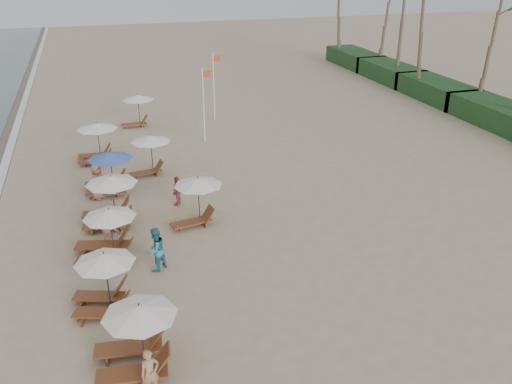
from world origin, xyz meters
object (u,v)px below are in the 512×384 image
object	(u,v)px
lounger_station_3	(108,202)
beachgoer_near	(150,373)
beachgoer_mid_a	(156,249)
lounger_station_0	(133,339)
lounger_station_1	(101,283)
beachgoer_far_a	(177,191)
inland_station_2	(136,106)
beachgoer_far_b	(98,182)
lounger_station_2	(104,237)
flag_pole_near	(204,102)
lounger_station_5	(95,141)
beachgoer_mid_b	(107,226)
lounger_station_4	(107,173)
inland_station_0	(195,197)
inland_station_1	(149,149)

from	to	relation	value
lounger_station_3	beachgoer_near	world-z (taller)	lounger_station_3
beachgoer_mid_a	lounger_station_0	bearing A→B (deg)	37.26
lounger_station_1	beachgoer_far_a	xyz separation A→B (m)	(3.96, 7.71, -0.36)
inland_station_2	beachgoer_far_b	xyz separation A→B (m)	(-3.20, -11.91, -0.51)
lounger_station_1	inland_station_2	xyz separation A→B (m)	(3.44, 21.54, 0.33)
lounger_station_2	flag_pole_near	world-z (taller)	flag_pole_near
lounger_station_5	beachgoer_mid_b	size ratio (longest dim) A/B	1.44
beachgoer_near	beachgoer_far_a	bearing A→B (deg)	63.74
lounger_station_4	beachgoer_mid_a	xyz separation A→B (m)	(1.38, -8.25, -0.16)
beachgoer_far_a	flag_pole_near	world-z (taller)	flag_pole_near
lounger_station_4	beachgoer_mid_b	bearing A→B (deg)	-93.49
lounger_station_5	inland_station_2	size ratio (longest dim) A/B	1.02
beachgoer_far_a	inland_station_0	bearing A→B (deg)	47.30
inland_station_2	beachgoer_mid_a	world-z (taller)	inland_station_2
inland_station_1	beachgoer_far_a	xyz separation A→B (m)	(0.80, -4.47, -0.71)
lounger_station_4	beachgoer_far_a	bearing A→B (deg)	-38.92
lounger_station_2	flag_pole_near	bearing A→B (deg)	61.67
inland_station_1	lounger_station_5	bearing A→B (deg)	133.92
lounger_station_0	beachgoer_far_a	size ratio (longest dim) A/B	1.77
lounger_station_2	inland_station_2	xyz separation A→B (m)	(3.17, 17.97, 0.48)
lounger_station_5	beachgoer_near	world-z (taller)	lounger_station_5
beachgoer_far_a	beachgoer_near	bearing A→B (deg)	22.89
lounger_station_2	beachgoer_far_b	size ratio (longest dim) A/B	1.46
lounger_station_1	inland_station_0	world-z (taller)	lounger_station_1
inland_station_2	beachgoer_far_b	world-z (taller)	inland_station_2
beachgoer_near	lounger_station_2	bearing A→B (deg)	82.79
inland_station_2	beachgoer_far_b	size ratio (longest dim) A/B	1.35
lounger_station_1	beachgoer_mid_a	bearing A→B (deg)	43.81
lounger_station_2	beachgoer_mid_b	xyz separation A→B (m)	(0.15, 1.13, -0.08)
beachgoer_far_a	beachgoer_far_b	bearing A→B (deg)	-81.11
lounger_station_1	flag_pole_near	distance (m)	18.27
inland_station_2	beachgoer_far_a	size ratio (longest dim) A/B	1.66
beachgoer_mid_a	lounger_station_1	bearing A→B (deg)	5.67
lounger_station_0	beachgoer_mid_b	size ratio (longest dim) A/B	1.52
lounger_station_3	inland_station_2	world-z (taller)	lounger_station_3
inland_station_1	flag_pole_near	xyz separation A→B (m)	(4.17, 4.48, 1.22)
beachgoer_mid_a	beachgoer_mid_b	size ratio (longest dim) A/B	1.03
inland_station_1	flag_pole_near	size ratio (longest dim) A/B	0.52
lounger_station_0	inland_station_1	distance (m)	15.62
lounger_station_0	lounger_station_3	bearing A→B (deg)	91.00
inland_station_0	lounger_station_3	bearing A→B (deg)	162.80
beachgoer_near	beachgoer_mid_b	distance (m)	9.23
lounger_station_2	beachgoer_mid_a	world-z (taller)	lounger_station_2
lounger_station_0	inland_station_1	size ratio (longest dim) A/B	1.07
beachgoer_near	beachgoer_far_a	xyz separation A→B (m)	(2.87, 12.21, 0.01)
inland_station_1	inland_station_2	world-z (taller)	same
inland_station_0	beachgoer_mid_b	xyz separation A→B (m)	(-4.00, -0.72, -0.50)
lounger_station_4	beachgoer_mid_b	size ratio (longest dim) A/B	1.50
lounger_station_4	inland_station_1	size ratio (longest dim) A/B	1.05
lounger_station_2	lounger_station_4	bearing A→B (deg)	85.85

